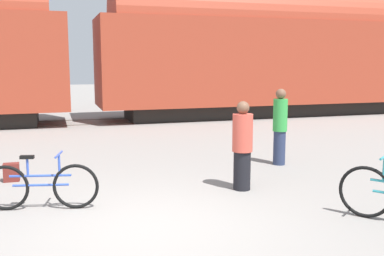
{
  "coord_description": "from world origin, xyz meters",
  "views": [
    {
      "loc": [
        -1.12,
        -5.76,
        2.22
      ],
      "look_at": [
        1.14,
        1.47,
        1.1
      ],
      "focal_mm": 42.0,
      "sensor_mm": 36.0,
      "label": 1
    }
  ],
  "objects_px": {
    "person_in_green": "(280,126)",
    "bicycle_blue": "(41,186)",
    "freight_train": "(82,47)",
    "backpack": "(11,172)",
    "person_in_red": "(242,146)"
  },
  "relations": [
    {
      "from": "person_in_green",
      "to": "bicycle_blue",
      "type": "bearing_deg",
      "value": 115.21
    },
    {
      "from": "freight_train",
      "to": "bicycle_blue",
      "type": "xyz_separation_m",
      "value": [
        -1.34,
        -9.97,
        -2.38
      ]
    },
    {
      "from": "bicycle_blue",
      "to": "backpack",
      "type": "height_order",
      "value": "bicycle_blue"
    },
    {
      "from": "freight_train",
      "to": "bicycle_blue",
      "type": "height_order",
      "value": "freight_train"
    },
    {
      "from": "person_in_green",
      "to": "freight_train",
      "type": "bearing_deg",
      "value": 29.86
    },
    {
      "from": "backpack",
      "to": "bicycle_blue",
      "type": "bearing_deg",
      "value": -73.14
    },
    {
      "from": "person_in_green",
      "to": "backpack",
      "type": "xyz_separation_m",
      "value": [
        -5.46,
        0.25,
        -0.67
      ]
    },
    {
      "from": "person_in_red",
      "to": "backpack",
      "type": "relative_size",
      "value": 4.57
    },
    {
      "from": "person_in_red",
      "to": "person_in_green",
      "type": "bearing_deg",
      "value": -135.45
    },
    {
      "from": "freight_train",
      "to": "person_in_red",
      "type": "height_order",
      "value": "freight_train"
    },
    {
      "from": "bicycle_blue",
      "to": "person_in_green",
      "type": "bearing_deg",
      "value": 18.44
    },
    {
      "from": "bicycle_blue",
      "to": "freight_train",
      "type": "bearing_deg",
      "value": 82.36
    },
    {
      "from": "bicycle_blue",
      "to": "person_in_green",
      "type": "height_order",
      "value": "person_in_green"
    },
    {
      "from": "person_in_red",
      "to": "freight_train",
      "type": "bearing_deg",
      "value": -78.75
    },
    {
      "from": "person_in_green",
      "to": "person_in_red",
      "type": "bearing_deg",
      "value": 141.49
    }
  ]
}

